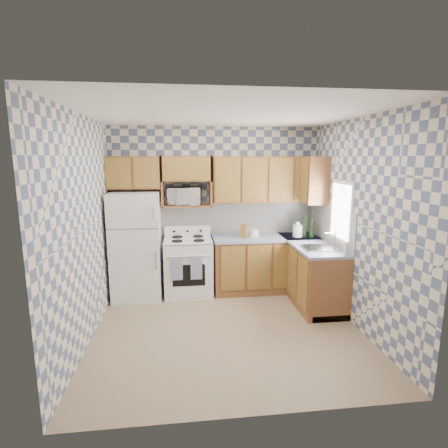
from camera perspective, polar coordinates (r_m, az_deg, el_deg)
The scene contains 29 objects.
floor at distance 4.77m, azimuth 0.51°, elevation -16.67°, with size 3.40×3.40×0.00m, color #897253.
back_wall at distance 5.89m, azimuth -1.48°, elevation 2.47°, with size 3.40×0.02×2.70m, color slate.
right_wall at distance 4.84m, azimuth 20.93°, elevation -0.04°, with size 0.02×3.20×2.70m, color slate.
backsplash_back at distance 5.95m, azimuth 2.38°, elevation 1.09°, with size 2.60×0.01×0.56m, color white.
backsplash_right at distance 5.57m, azimuth 16.94°, elevation -0.04°, with size 0.01×1.60×0.56m, color white.
refrigerator at distance 5.66m, azimuth -14.09°, elevation -3.45°, with size 0.75×0.70×1.68m, color silver.
stove_body at distance 5.74m, azimuth -5.83°, elevation -7.01°, with size 0.76×0.65×0.90m, color silver.
cooktop at distance 5.62m, azimuth -5.92°, elevation -2.59°, with size 0.76×0.65×0.03m, color silver.
backguard at distance 5.87m, azimuth -5.99°, elevation -1.07°, with size 0.76×0.08×0.17m, color silver.
dish_towel_left at distance 5.39m, azimuth -7.70°, elevation -7.19°, with size 0.17×0.03×0.37m, color navy.
dish_towel_right at distance 5.39m, azimuth -4.54°, elevation -7.12°, with size 0.17×0.03×0.37m, color navy.
base_cabinets_back at distance 5.93m, azimuth 6.86°, elevation -6.56°, with size 1.75×0.60×0.88m, color brown.
base_cabinets_right at distance 5.64m, azimuth 13.80°, elevation -7.71°, with size 0.60×1.60×0.88m, color brown.
countertop_back at distance 5.81m, azimuth 6.97°, elevation -2.24°, with size 1.77×0.63×0.04m, color gray.
countertop_right at distance 5.52m, azimuth 13.97°, elevation -3.17°, with size 0.63×1.60×0.04m, color gray.
upper_cabinets_back at distance 5.81m, azimuth 6.85°, elevation 7.25°, with size 1.75×0.33×0.74m, color brown.
upper_cabinets_fridge at distance 5.69m, azimuth -14.53°, elevation 8.12°, with size 0.82×0.33×0.50m, color brown.
upper_cabinets_right at distance 5.84m, azimuth 14.11°, elevation 7.02°, with size 0.33×0.70×0.74m, color brown.
microwave_shelf at distance 5.69m, azimuth -6.05°, elevation 2.99°, with size 0.80×0.33×0.03m, color brown.
microwave at distance 5.68m, azimuth -6.41°, elevation 4.56°, with size 0.51×0.35×0.28m, color silver.
sink at distance 5.20m, azimuth 15.39°, elevation -3.80°, with size 0.48×0.40×0.03m, color #B7B7BC.
window at distance 5.21m, azimuth 18.58°, elevation 1.95°, with size 0.02×0.66×0.86m, color white.
bottle_0 at distance 5.85m, azimuth 13.01°, elevation -0.46°, with size 0.07×0.07×0.33m, color black.
bottle_1 at distance 5.83m, azimuth 14.13°, elevation -0.66°, with size 0.07×0.07×0.31m, color black.
bottle_2 at distance 5.94m, azimuth 14.23°, elevation -0.56°, with size 0.07×0.07×0.29m, color brown.
knife_block at distance 5.66m, azimuth 3.25°, elevation -1.16°, with size 0.10×0.10×0.22m, color brown.
electric_kettle at distance 5.85m, azimuth 11.91°, elevation -1.11°, with size 0.16×0.16×0.20m, color silver.
food_containers at distance 5.77m, azimuth 4.85°, elevation -1.47°, with size 0.18×0.18×0.12m, color beige, non-canonical shape.
soap_bottle at distance 4.96m, azimuth 19.33°, elevation -3.77°, with size 0.06×0.06×0.17m, color beige.
Camera 1 is at (-0.55, -4.20, 2.19)m, focal length 28.00 mm.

